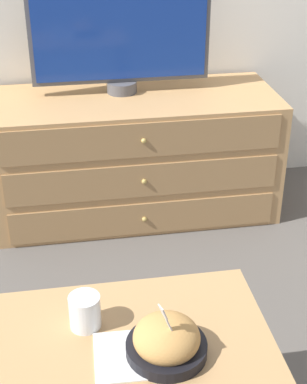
% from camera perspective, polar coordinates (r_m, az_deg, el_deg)
% --- Properties ---
extents(ground_plane, '(12.00, 12.00, 0.00)m').
position_cam_1_polar(ground_plane, '(3.31, -4.77, 0.96)').
color(ground_plane, '#56514C').
extents(dresser, '(1.36, 0.57, 0.60)m').
position_cam_1_polar(dresser, '(2.91, -1.75, 3.60)').
color(dresser, tan).
rests_on(dresser, ground_plane).
extents(tv, '(0.83, 0.14, 0.59)m').
position_cam_1_polar(tv, '(2.78, -3.26, 15.67)').
color(tv, '#515156').
rests_on(tv, dresser).
extents(coffee_table, '(0.72, 0.47, 0.49)m').
position_cam_1_polar(coffee_table, '(1.64, -1.92, -16.23)').
color(coffee_table, tan).
rests_on(coffee_table, ground_plane).
extents(takeout_bowl, '(0.20, 0.20, 0.18)m').
position_cam_1_polar(takeout_bowl, '(1.50, 1.27, -14.24)').
color(takeout_bowl, black).
rests_on(takeout_bowl, coffee_table).
extents(drink_cup, '(0.08, 0.08, 0.10)m').
position_cam_1_polar(drink_cup, '(1.59, -6.66, -11.60)').
color(drink_cup, white).
rests_on(drink_cup, coffee_table).
extents(napkin, '(0.18, 0.18, 0.00)m').
position_cam_1_polar(napkin, '(1.52, -2.37, -15.52)').
color(napkin, white).
rests_on(napkin, coffee_table).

